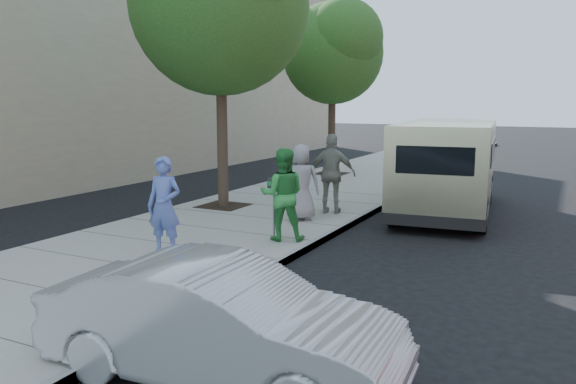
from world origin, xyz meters
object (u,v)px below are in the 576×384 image
object	(u,v)px
person_gray_shirt	(301,182)
person_striped_polo	(332,174)
tree_far	(334,49)
van	(448,165)
sedan	(221,323)
parking_meter	(274,196)
person_officer	(164,206)
person_green_shirt	(283,195)

from	to	relation	value
person_gray_shirt	person_striped_polo	size ratio (longest dim) A/B	0.90
tree_far	van	distance (m)	8.19
van	sedan	bearing A→B (deg)	-97.18
parking_meter	person_striped_polo	bearing A→B (deg)	88.94
person_gray_shirt	sedan	bearing A→B (deg)	80.91
tree_far	sedan	distance (m)	16.79
van	person_gray_shirt	bearing A→B (deg)	-136.05
tree_far	parking_meter	world-z (taller)	tree_far
person_officer	person_striped_polo	distance (m)	5.09
person_officer	person_striped_polo	world-z (taller)	person_striped_polo
tree_far	parking_meter	distance (m)	11.35
tree_far	person_green_shirt	distance (m)	11.32
parking_meter	sedan	size ratio (longest dim) A/B	0.32
parking_meter	person_green_shirt	distance (m)	0.18
tree_far	person_officer	world-z (taller)	tree_far
tree_far	van	bearing A→B (deg)	-43.24
sedan	parking_meter	bearing A→B (deg)	18.51
person_green_shirt	person_gray_shirt	xyz separation A→B (m)	(-0.51, 1.93, -0.03)
person_green_shirt	person_gray_shirt	world-z (taller)	person_green_shirt
person_gray_shirt	person_striped_polo	world-z (taller)	person_striped_polo
person_green_shirt	person_striped_polo	world-z (taller)	person_striped_polo
van	person_gray_shirt	distance (m)	4.26
sedan	person_officer	bearing A→B (deg)	42.07
van	person_striped_polo	bearing A→B (deg)	-143.47
sedan	person_officer	xyz separation A→B (m)	(-3.41, 3.29, 0.41)
tree_far	van	world-z (taller)	tree_far
person_gray_shirt	person_striped_polo	xyz separation A→B (m)	(0.36, 1.06, 0.10)
person_officer	person_green_shirt	xyz separation A→B (m)	(1.44, 1.93, 0.03)
tree_far	person_striped_polo	xyz separation A→B (m)	(2.95, -7.21, -3.73)
tree_far	person_striped_polo	bearing A→B (deg)	-67.77
van	person_officer	world-z (taller)	van
tree_far	person_gray_shirt	bearing A→B (deg)	-72.61
van	person_green_shirt	xyz separation A→B (m)	(-2.25, -5.17, -0.19)
van	person_green_shirt	distance (m)	5.65
person_green_shirt	person_striped_polo	xyz separation A→B (m)	(-0.16, 3.00, 0.07)
tree_far	person_striped_polo	size ratio (longest dim) A/B	3.24
van	person_officer	bearing A→B (deg)	-123.10
parking_meter	person_gray_shirt	bearing A→B (deg)	98.95
person_officer	person_gray_shirt	distance (m)	3.97
person_green_shirt	van	bearing A→B (deg)	-138.41
sedan	person_officer	size ratio (longest dim) A/B	2.17
person_officer	person_gray_shirt	bearing A→B (deg)	67.42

